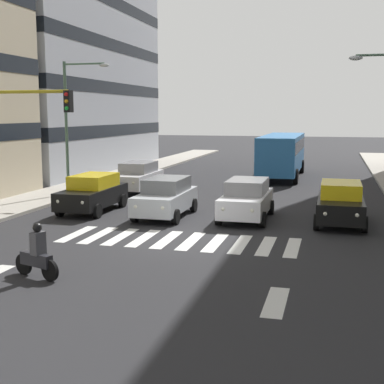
# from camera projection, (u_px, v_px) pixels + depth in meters

# --- Properties ---
(ground_plane) EXTENTS (180.00, 180.00, 0.00)m
(ground_plane) POSITION_uv_depth(u_px,v_px,m) (179.00, 240.00, 19.25)
(ground_plane) COLOR #262628
(building_right_block_0) EXTENTS (10.16, 20.81, 16.14)m
(building_right_block_0) POSITION_uv_depth(u_px,v_px,m) (56.00, 68.00, 42.40)
(building_right_block_0) COLOR #ADB2BC
(building_right_block_0) RESTS_ON ground_plane
(crosswalk_markings) EXTENTS (8.55, 2.80, 0.01)m
(crosswalk_markings) POSITION_uv_depth(u_px,v_px,m) (179.00, 240.00, 19.25)
(crosswalk_markings) COLOR silver
(crosswalk_markings) RESTS_ON ground_plane
(lane_arrow_0) EXTENTS (0.50, 2.20, 0.01)m
(lane_arrow_0) POSITION_uv_depth(u_px,v_px,m) (276.00, 302.00, 12.96)
(lane_arrow_0) COLOR silver
(lane_arrow_0) RESTS_ON ground_plane
(car_0) EXTENTS (2.02, 4.44, 1.72)m
(car_0) POSITION_uv_depth(u_px,v_px,m) (341.00, 203.00, 22.03)
(car_0) COLOR black
(car_0) RESTS_ON ground_plane
(car_1) EXTENTS (2.02, 4.44, 1.72)m
(car_1) POSITION_uv_depth(u_px,v_px,m) (247.00, 199.00, 22.97)
(car_1) COLOR silver
(car_1) RESTS_ON ground_plane
(car_2) EXTENTS (2.02, 4.44, 1.72)m
(car_2) POSITION_uv_depth(u_px,v_px,m) (166.00, 197.00, 23.54)
(car_2) COLOR #B2B7BC
(car_2) RESTS_ON ground_plane
(car_3) EXTENTS (2.02, 4.44, 1.72)m
(car_3) POSITION_uv_depth(u_px,v_px,m) (93.00, 193.00, 24.83)
(car_3) COLOR black
(car_3) RESTS_ON ground_plane
(car_row2_0) EXTENTS (2.02, 4.44, 1.72)m
(car_row2_0) POSITION_uv_depth(u_px,v_px,m) (138.00, 177.00, 31.11)
(car_row2_0) COLOR silver
(car_row2_0) RESTS_ON ground_plane
(bus_behind_traffic) EXTENTS (2.78, 10.50, 3.00)m
(bus_behind_traffic) POSITION_uv_depth(u_px,v_px,m) (282.00, 151.00, 38.13)
(bus_behind_traffic) COLOR #286BAD
(bus_behind_traffic) RESTS_ON ground_plane
(motorcycle_with_rider) EXTENTS (1.64, 0.66, 1.57)m
(motorcycle_with_rider) POSITION_uv_depth(u_px,v_px,m) (37.00, 255.00, 14.77)
(motorcycle_with_rider) COLOR black
(motorcycle_with_rider) RESTS_ON ground_plane
(traffic_light_gantry) EXTENTS (4.14, 0.36, 5.50)m
(traffic_light_gantry) POSITION_uv_depth(u_px,v_px,m) (1.00, 137.00, 19.60)
(traffic_light_gantry) COLOR #AD991E
(traffic_light_gantry) RESTS_ON ground_plane
(street_lamp_right) EXTENTS (2.66, 0.28, 7.11)m
(street_lamp_right) POSITION_uv_depth(u_px,v_px,m) (73.00, 114.00, 28.59)
(street_lamp_right) COLOR #4C6B56
(street_lamp_right) RESTS_ON sidewalk_right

